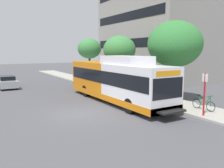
{
  "coord_description": "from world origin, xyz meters",
  "views": [
    {
      "loc": [
        -5.8,
        -13.49,
        3.95
      ],
      "look_at": [
        2.91,
        1.05,
        1.6
      ],
      "focal_mm": 37.43,
      "sensor_mm": 36.0,
      "label": 1
    }
  ],
  "objects_px": {
    "bicycle_parked": "(203,104)",
    "parked_car_far_lane": "(7,82)",
    "street_tree_far_block": "(89,49)",
    "transit_bus": "(116,80)",
    "street_tree_near_stop": "(175,44)",
    "street_tree_mid_block": "(119,50)",
    "bus_stop_sign_pole": "(204,91)"
  },
  "relations": [
    {
      "from": "transit_bus",
      "to": "bus_stop_sign_pole",
      "type": "bearing_deg",
      "value": -72.39
    },
    {
      "from": "street_tree_far_block",
      "to": "transit_bus",
      "type": "bearing_deg",
      "value": -107.3
    },
    {
      "from": "street_tree_near_stop",
      "to": "bus_stop_sign_pole",
      "type": "bearing_deg",
      "value": -115.4
    },
    {
      "from": "street_tree_far_block",
      "to": "parked_car_far_lane",
      "type": "relative_size",
      "value": 1.25
    },
    {
      "from": "transit_bus",
      "to": "parked_car_far_lane",
      "type": "height_order",
      "value": "transit_bus"
    },
    {
      "from": "bus_stop_sign_pole",
      "to": "street_tree_near_stop",
      "type": "bearing_deg",
      "value": 64.6
    },
    {
      "from": "street_tree_near_stop",
      "to": "parked_car_far_lane",
      "type": "height_order",
      "value": "street_tree_near_stop"
    },
    {
      "from": "parked_car_far_lane",
      "to": "street_tree_near_stop",
      "type": "bearing_deg",
      "value": -52.75
    },
    {
      "from": "transit_bus",
      "to": "bicycle_parked",
      "type": "relative_size",
      "value": 6.96
    },
    {
      "from": "street_tree_near_stop",
      "to": "parked_car_far_lane",
      "type": "relative_size",
      "value": 1.39
    },
    {
      "from": "street_tree_far_block",
      "to": "street_tree_mid_block",
      "type": "bearing_deg",
      "value": -91.22
    },
    {
      "from": "street_tree_mid_block",
      "to": "street_tree_far_block",
      "type": "height_order",
      "value": "street_tree_far_block"
    },
    {
      "from": "street_tree_mid_block",
      "to": "bus_stop_sign_pole",
      "type": "bearing_deg",
      "value": -99.28
    },
    {
      "from": "transit_bus",
      "to": "street_tree_mid_block",
      "type": "distance_m",
      "value": 7.65
    },
    {
      "from": "street_tree_mid_block",
      "to": "street_tree_near_stop",
      "type": "bearing_deg",
      "value": -88.77
    },
    {
      "from": "bicycle_parked",
      "to": "street_tree_near_stop",
      "type": "bearing_deg",
      "value": 74.51
    },
    {
      "from": "transit_bus",
      "to": "street_tree_far_block",
      "type": "relative_size",
      "value": 2.18
    },
    {
      "from": "street_tree_near_stop",
      "to": "street_tree_far_block",
      "type": "distance_m",
      "value": 15.75
    },
    {
      "from": "street_tree_far_block",
      "to": "parked_car_far_lane",
      "type": "height_order",
      "value": "street_tree_far_block"
    },
    {
      "from": "bicycle_parked",
      "to": "street_tree_far_block",
      "type": "height_order",
      "value": "street_tree_far_block"
    },
    {
      "from": "street_tree_far_block",
      "to": "parked_car_far_lane",
      "type": "distance_m",
      "value": 11.5
    },
    {
      "from": "street_tree_far_block",
      "to": "parked_car_far_lane",
      "type": "bearing_deg",
      "value": -171.69
    },
    {
      "from": "bicycle_parked",
      "to": "parked_car_far_lane",
      "type": "height_order",
      "value": "parked_car_far_lane"
    },
    {
      "from": "bicycle_parked",
      "to": "street_tree_far_block",
      "type": "bearing_deg",
      "value": 86.95
    },
    {
      "from": "street_tree_near_stop",
      "to": "street_tree_far_block",
      "type": "height_order",
      "value": "street_tree_near_stop"
    },
    {
      "from": "transit_bus",
      "to": "bicycle_parked",
      "type": "height_order",
      "value": "transit_bus"
    },
    {
      "from": "transit_bus",
      "to": "parked_car_far_lane",
      "type": "relative_size",
      "value": 2.72
    },
    {
      "from": "street_tree_mid_block",
      "to": "parked_car_far_lane",
      "type": "relative_size",
      "value": 1.23
    },
    {
      "from": "bicycle_parked",
      "to": "street_tree_near_stop",
      "type": "distance_m",
      "value": 5.57
    },
    {
      "from": "street_tree_mid_block",
      "to": "street_tree_far_block",
      "type": "relative_size",
      "value": 0.98
    },
    {
      "from": "bus_stop_sign_pole",
      "to": "street_tree_near_stop",
      "type": "xyz_separation_m",
      "value": [
        2.22,
        4.67,
        2.9
      ]
    },
    {
      "from": "street_tree_near_stop",
      "to": "street_tree_far_block",
      "type": "xyz_separation_m",
      "value": [
        -0.0,
        15.75,
        -0.19
      ]
    }
  ]
}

